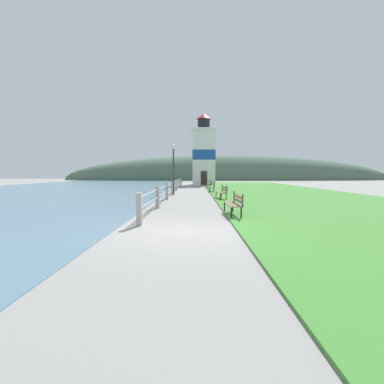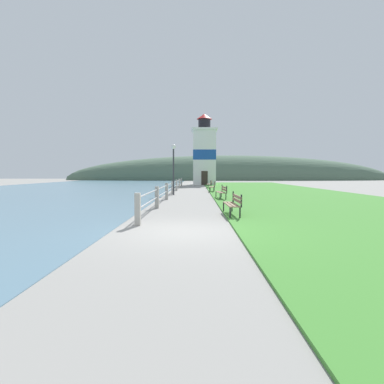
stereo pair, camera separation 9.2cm
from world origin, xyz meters
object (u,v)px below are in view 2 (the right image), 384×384
(park_bench_midway, at_px, (222,191))
(park_bench_far, at_px, (213,186))
(park_bench_by_lighthouse, at_px, (210,183))
(lighthouse, at_px, (204,154))
(lamp_post, at_px, (173,160))
(park_bench_near, at_px, (233,203))

(park_bench_midway, bearing_deg, park_bench_far, -92.52)
(park_bench_far, xyz_separation_m, park_bench_by_lighthouse, (0.04, 6.77, 0.00))
(lighthouse, xyz_separation_m, lamp_post, (-2.93, -20.59, -1.78))
(park_bench_far, bearing_deg, park_bench_midway, 96.42)
(lamp_post, bearing_deg, park_bench_near, -73.73)
(park_bench_near, bearing_deg, lamp_post, -75.85)
(lighthouse, bearing_deg, park_bench_near, -89.35)
(park_bench_by_lighthouse, bearing_deg, lamp_post, 79.36)
(park_bench_far, height_order, park_bench_by_lighthouse, same)
(park_bench_near, relative_size, lamp_post, 0.50)
(park_bench_near, distance_m, park_bench_far, 15.07)
(lighthouse, height_order, lamp_post, lighthouse)
(park_bench_far, xyz_separation_m, lighthouse, (-0.36, 16.81, 3.98))
(park_bench_far, bearing_deg, park_bench_near, 94.94)
(park_bench_midway, bearing_deg, park_bench_near, 84.57)
(park_bench_midway, distance_m, lamp_post, 5.52)
(park_bench_near, height_order, park_bench_midway, same)
(lamp_post, bearing_deg, park_bench_far, 48.96)
(park_bench_near, bearing_deg, park_bench_far, -92.12)
(lamp_post, bearing_deg, park_bench_by_lighthouse, 72.46)
(park_bench_by_lighthouse, xyz_separation_m, lamp_post, (-3.34, -10.56, 2.20))
(park_bench_by_lighthouse, relative_size, lamp_post, 0.51)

